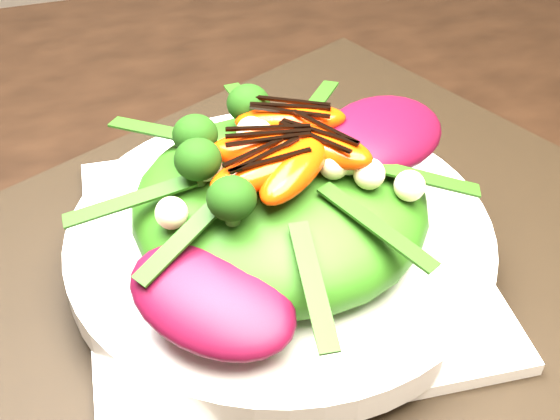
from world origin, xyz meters
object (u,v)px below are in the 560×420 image
object	(u,v)px
dining_table	(467,238)
plate_base	(280,256)
orange_segment	(278,138)
salad_bowl	(280,239)
lettuce_mound	(280,205)
placemat	(280,263)

from	to	relation	value
dining_table	plate_base	bearing A→B (deg)	-177.91
plate_base	orange_segment	bearing A→B (deg)	78.26
salad_bowl	lettuce_mound	xyz separation A→B (m)	(0.00, 0.00, 0.03)
placemat	salad_bowl	size ratio (longest dim) A/B	1.85
salad_bowl	lettuce_mound	size ratio (longest dim) A/B	1.48
salad_bowl	lettuce_mound	bearing A→B (deg)	0.00
plate_base	lettuce_mound	distance (m)	0.04
dining_table	lettuce_mound	bearing A→B (deg)	-177.91
lettuce_mound	orange_segment	bearing A→B (deg)	78.26
dining_table	placemat	distance (m)	0.15
placemat	plate_base	size ratio (longest dim) A/B	2.03
placemat	lettuce_mound	xyz separation A→B (m)	(-0.00, 0.00, 0.05)
plate_base	placemat	bearing A→B (deg)	0.00
salad_bowl	plate_base	bearing A→B (deg)	0.00
lettuce_mound	orange_segment	xyz separation A→B (m)	(0.00, 0.01, 0.04)
dining_table	orange_segment	xyz separation A→B (m)	(-0.14, 0.01, 0.11)
salad_bowl	orange_segment	xyz separation A→B (m)	(0.00, 0.01, 0.07)
placemat	orange_segment	bearing A→B (deg)	78.26
lettuce_mound	orange_segment	distance (m)	0.04
placemat	orange_segment	size ratio (longest dim) A/B	7.26
plate_base	salad_bowl	bearing A→B (deg)	180.00
plate_base	orange_segment	xyz separation A→B (m)	(0.00, 0.01, 0.08)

